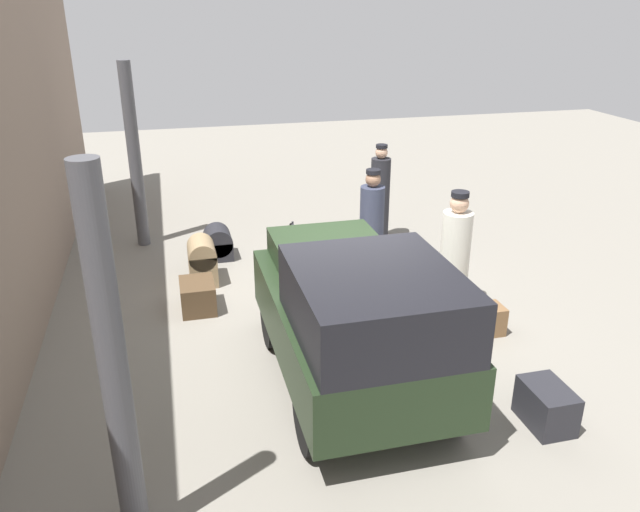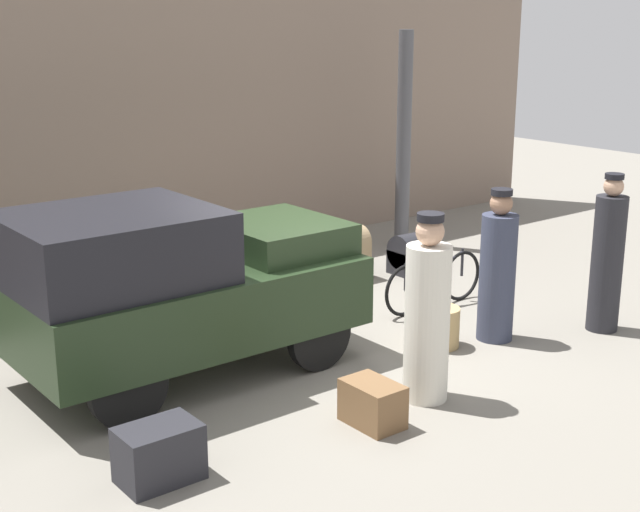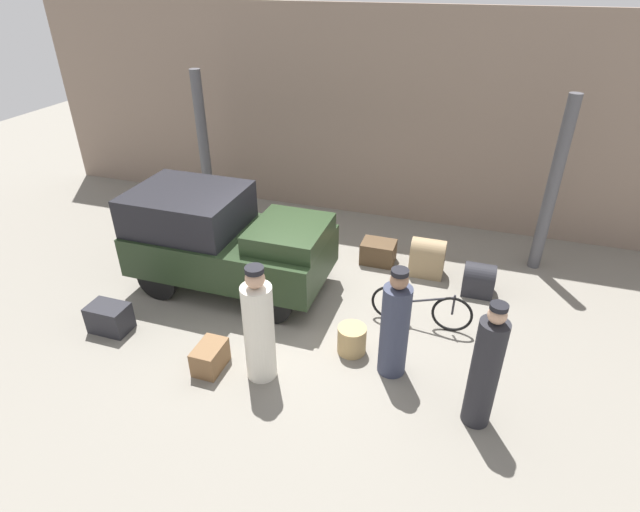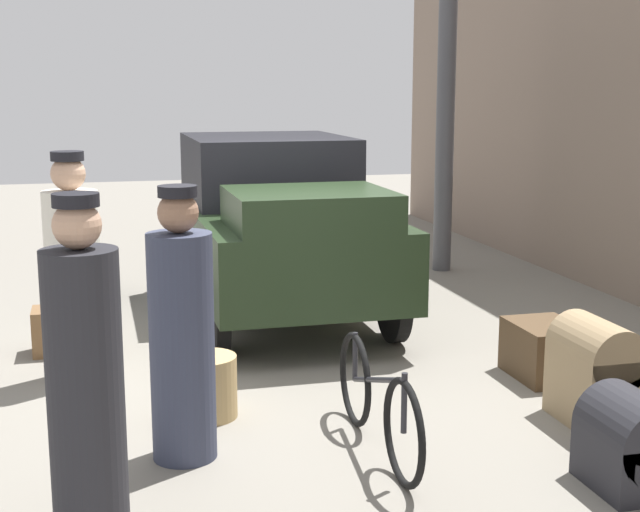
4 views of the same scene
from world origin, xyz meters
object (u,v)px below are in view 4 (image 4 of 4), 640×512
object	(u,v)px
porter_standing_middle	(182,337)
trunk_wicker_pale	(545,350)
porter_with_bicycle	(86,402)
trunk_umber_medium	(595,370)
porter_lifting_near_truck	(74,278)
truck	(279,221)
suitcase_tan_flat	(65,330)
wicker_basket	(206,387)
bicycle	(377,402)
trunk_large_brown	(632,444)
suitcase_small_leather	(97,278)

from	to	relation	value
porter_standing_middle	trunk_wicker_pale	distance (m)	3.13
porter_with_bicycle	trunk_wicker_pale	size ratio (longest dim) A/B	2.81
porter_standing_middle	trunk_umber_medium	world-z (taller)	porter_standing_middle
porter_lifting_near_truck	porter_with_bicycle	xyz separation A→B (m)	(2.97, 0.10, 0.02)
truck	trunk_umber_medium	xyz separation A→B (m)	(3.44, 1.50, -0.59)
porter_lifting_near_truck	suitcase_tan_flat	xyz separation A→B (m)	(-0.77, -0.11, -0.63)
wicker_basket	bicycle	bearing A→B (deg)	47.55
bicycle	trunk_large_brown	world-z (taller)	bicycle
bicycle	porter_lifting_near_truck	world-z (taller)	porter_lifting_near_truck
porter_lifting_near_truck	suitcase_small_leather	distance (m)	2.81
bicycle	trunk_wicker_pale	distance (m)	2.08
porter_standing_middle	truck	bearing A→B (deg)	158.41
suitcase_small_leather	trunk_large_brown	size ratio (longest dim) A/B	1.10
wicker_basket	suitcase_small_leather	world-z (taller)	suitcase_small_leather
porter_with_bicycle	bicycle	bearing A→B (deg)	119.12
porter_lifting_near_truck	trunk_wicker_pale	xyz separation A→B (m)	(0.90, 3.63, -0.60)
suitcase_tan_flat	porter_with_bicycle	bearing A→B (deg)	3.21
bicycle	trunk_wicker_pale	size ratio (longest dim) A/B	2.50
bicycle	wicker_basket	xyz separation A→B (m)	(-0.89, -0.97, -0.11)
porter_standing_middle	trunk_large_brown	world-z (taller)	porter_standing_middle
trunk_umber_medium	wicker_basket	bearing A→B (deg)	-106.70
trunk_umber_medium	suitcase_tan_flat	world-z (taller)	trunk_umber_medium
wicker_basket	trunk_umber_medium	size ratio (longest dim) A/B	0.60
truck	suitcase_small_leather	world-z (taller)	truck
suitcase_tan_flat	trunk_umber_medium	bearing A→B (deg)	53.67
suitcase_small_leather	bicycle	bearing A→B (deg)	19.57
wicker_basket	trunk_large_brown	size ratio (longest dim) A/B	0.77
truck	porter_standing_middle	bearing A→B (deg)	-21.59
porter_lifting_near_truck	bicycle	bearing A→B (deg)	43.09
trunk_large_brown	trunk_umber_medium	bearing A→B (deg)	160.60
bicycle	trunk_wicker_pale	xyz separation A→B (m)	(-1.08, 1.77, -0.11)
bicycle	trunk_large_brown	xyz separation A→B (m)	(0.85, 1.28, -0.07)
truck	porter_standing_middle	xyz separation A→B (m)	(3.32, -1.31, -0.19)
suitcase_small_leather	suitcase_tan_flat	xyz separation A→B (m)	(1.97, -0.29, -0.03)
truck	trunk_umber_medium	size ratio (longest dim) A/B	4.69
truck	suitcase_tan_flat	xyz separation A→B (m)	(0.80, -2.09, -0.77)
porter_lifting_near_truck	suitcase_tan_flat	size ratio (longest dim) A/B	3.30
trunk_umber_medium	suitcase_tan_flat	size ratio (longest dim) A/B	1.34
bicycle	wicker_basket	size ratio (longest dim) A/B	3.68
truck	trunk_wicker_pale	world-z (taller)	truck
porter_with_bicycle	suitcase_tan_flat	xyz separation A→B (m)	(-3.74, -0.21, -0.65)
trunk_large_brown	porter_standing_middle	bearing A→B (deg)	-113.69
porter_lifting_near_truck	porter_with_bicycle	size ratio (longest dim) A/B	0.99
truck	wicker_basket	bearing A→B (deg)	-22.33
suitcase_small_leather	suitcase_tan_flat	distance (m)	1.99
porter_standing_middle	trunk_umber_medium	distance (m)	2.84
trunk_wicker_pale	suitcase_small_leather	bearing A→B (deg)	-136.57
bicycle	porter_standing_middle	distance (m)	1.30
wicker_basket	truck	bearing A→B (deg)	157.67
porter_standing_middle	trunk_large_brown	bearing A→B (deg)	66.31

